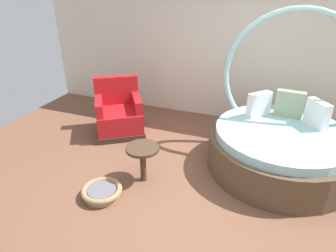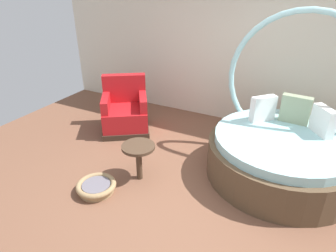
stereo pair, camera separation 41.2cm
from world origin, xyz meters
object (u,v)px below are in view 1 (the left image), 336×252
object	(u,v)px
round_daybed	(281,141)
red_armchair	(119,114)
side_table	(143,153)
pet_basket	(102,192)

from	to	relation	value
round_daybed	red_armchair	distance (m)	2.69
round_daybed	side_table	world-z (taller)	round_daybed
round_daybed	side_table	size ratio (longest dim) A/B	4.15
pet_basket	side_table	distance (m)	0.70
red_armchair	side_table	bearing A→B (deg)	-48.51
red_armchair	side_table	size ratio (longest dim) A/B	2.13
round_daybed	pet_basket	world-z (taller)	round_daybed
round_daybed	red_armchair	world-z (taller)	round_daybed
round_daybed	pet_basket	distance (m)	2.55
round_daybed	pet_basket	xyz separation A→B (m)	(-2.01, -1.52, -0.34)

